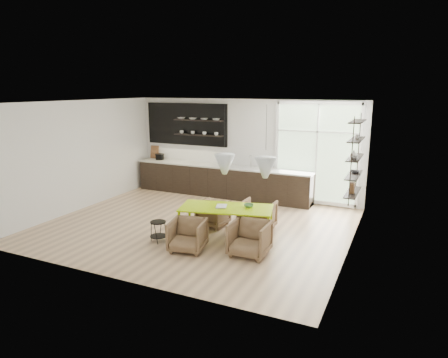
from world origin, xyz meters
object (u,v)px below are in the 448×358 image
dining_table (226,209)px  wire_stool (158,229)px  armchair_back_right (258,216)px  armchair_front_left (188,235)px  armchair_front_right (250,238)px  armchair_back_left (213,213)px

dining_table → wire_stool: (-1.24, -0.76, -0.38)m
armchair_back_right → armchair_front_left: (-0.87, -1.70, -0.03)m
armchair_back_right → armchair_front_right: size_ratio=1.01×
armchair_front_right → wire_stool: size_ratio=1.66×
armchair_back_left → armchair_back_right: armchair_back_right is taller
armchair_front_left → armchair_front_right: size_ratio=0.94×
armchair_back_left → armchair_front_right: 1.89m
wire_stool → armchair_back_left: bearing=67.2°
dining_table → armchair_front_right: bearing=-51.1°
armchair_back_right → armchair_front_left: 1.91m
armchair_back_left → armchair_front_left: size_ratio=0.95×
armchair_back_left → wire_stool: (-0.60, -1.42, -0.01)m
armchair_back_left → armchair_back_right: bearing=-167.4°
armchair_front_left → dining_table: bearing=52.4°
dining_table → armchair_back_left: (-0.65, 0.67, -0.36)m
dining_table → armchair_front_left: 1.06m
armchair_front_right → wire_stool: (-2.01, -0.17, -0.05)m
armchair_front_left → wire_stool: size_ratio=1.56×
armchair_front_left → wire_stool: armchair_front_left is taller
armchair_back_right → wire_stool: size_ratio=1.68×
dining_table → armchair_back_right: size_ratio=2.79×
armchair_front_right → armchair_back_left: bearing=137.6°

